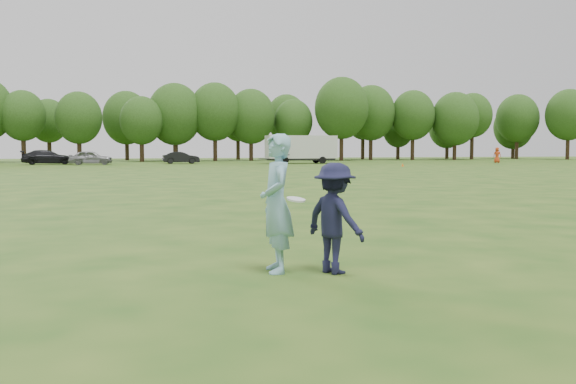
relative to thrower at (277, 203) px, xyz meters
name	(u,v)px	position (x,y,z in m)	size (l,w,h in m)	color
ground	(354,267)	(1.23, 0.09, -1.00)	(200.00, 200.00, 0.00)	#214A15
thrower	(277,203)	(0.00, 0.00, 0.00)	(0.73, 0.48, 2.01)	#81B4C7
defender	(335,218)	(0.79, -0.28, -0.21)	(1.03, 0.59, 1.59)	#181936
player_far_c	(497,155)	(40.65, 55.74, -0.07)	(0.91, 0.59, 1.87)	#C73E17
player_far_d	(282,156)	(14.49, 57.22, -0.06)	(1.74, 0.56, 1.88)	black
car_d	(48,157)	(-10.51, 61.58, -0.22)	(2.19, 5.40, 1.57)	black
car_e	(91,158)	(-5.96, 59.30, -0.24)	(1.80, 4.47, 1.52)	gray
car_f	(181,158)	(3.70, 61.48, -0.33)	(1.43, 4.12, 1.36)	black
field_cone	(403,165)	(23.67, 45.83, -0.85)	(0.28, 0.28, 0.30)	#DA5A0B
disc_in_play	(296,199)	(0.23, -0.23, 0.07)	(0.30, 0.31, 0.09)	white
cargo_trailer	(301,148)	(17.12, 58.89, 0.77)	(9.00, 2.75, 3.20)	silver
treeline	(174,115)	(4.04, 76.99, 5.26)	(130.35, 18.39, 11.74)	#332114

